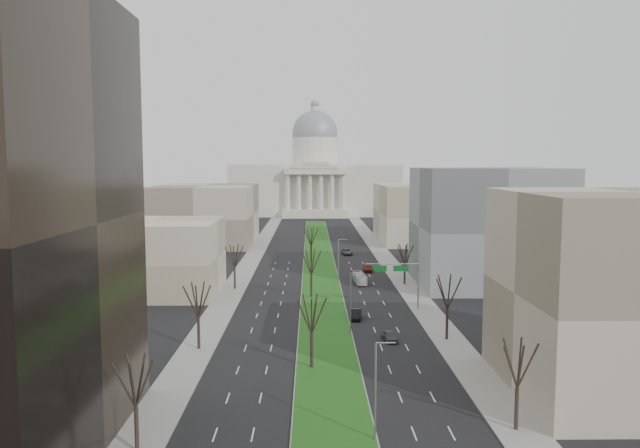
{
  "coord_description": "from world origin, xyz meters",
  "views": [
    {
      "loc": [
        -2.09,
        -34.13,
        25.14
      ],
      "look_at": [
        0.12,
        113.83,
        10.47
      ],
      "focal_mm": 35.0,
      "sensor_mm": 36.0,
      "label": 1
    }
  ],
  "objects": [
    {
      "name": "tree_left_mid",
      "position": [
        -17.2,
        48.0,
        7.0
      ],
      "size": [
        5.4,
        5.4,
        9.72
      ],
      "color": "black",
      "rests_on": "ground"
    },
    {
      "name": "median",
      "position": [
        0.0,
        118.99,
        0.1
      ],
      "size": [
        8.0,
        222.03,
        0.2
      ],
      "color": "#999993",
      "rests_on": "ground"
    },
    {
      "name": "sidewalk_right",
      "position": [
        17.5,
        95.0,
        0.07
      ],
      "size": [
        5.0,
        330.0,
        0.15
      ],
      "primitive_type": "cube",
      "color": "gray",
      "rests_on": "ground"
    },
    {
      "name": "car_red",
      "position": [
        11.07,
        108.0,
        0.76
      ],
      "size": [
        2.45,
        5.34,
        1.51
      ],
      "primitive_type": "imported",
      "rotation": [
        0.0,
        0.0,
        -0.06
      ],
      "color": "#65210D",
      "rests_on": "ground"
    },
    {
      "name": "ground",
      "position": [
        0.0,
        120.0,
        0.0
      ],
      "size": [
        600.0,
        600.0,
        0.0
      ],
      "primitive_type": "plane",
      "color": "black",
      "rests_on": "ground"
    },
    {
      "name": "streetlamp_median_a",
      "position": [
        3.76,
        20.0,
        4.81
      ],
      "size": [
        1.9,
        0.2,
        9.16
      ],
      "color": "gray",
      "rests_on": "ground"
    },
    {
      "name": "building_far_right",
      "position": [
        35.0,
        165.0,
        9.0
      ],
      "size": [
        30.0,
        40.0,
        18.0
      ],
      "primitive_type": "cube",
      "color": "tan",
      "rests_on": "ground"
    },
    {
      "name": "tree_median_a",
      "position": [
        -2.0,
        40.0,
        7.0
      ],
      "size": [
        5.4,
        5.4,
        9.72
      ],
      "color": "black",
      "rests_on": "ground"
    },
    {
      "name": "capitol",
      "position": [
        0.0,
        269.59,
        16.31
      ],
      "size": [
        80.0,
        46.0,
        55.0
      ],
      "color": "beige",
      "rests_on": "ground"
    },
    {
      "name": "tree_median_b",
      "position": [
        -2.0,
        80.0,
        7.0
      ],
      "size": [
        5.4,
        5.4,
        9.72
      ],
      "color": "black",
      "rests_on": "ground"
    },
    {
      "name": "building_far_left",
      "position": [
        -35.0,
        160.0,
        9.0
      ],
      "size": [
        30.0,
        40.0,
        18.0
      ],
      "primitive_type": "cube",
      "color": "gray",
      "rests_on": "ground"
    },
    {
      "name": "sidewalk_left",
      "position": [
        -17.5,
        95.0,
        0.07
      ],
      "size": [
        5.0,
        330.0,
        0.15
      ],
      "primitive_type": "cube",
      "color": "gray",
      "rests_on": "ground"
    },
    {
      "name": "building_grey_right",
      "position": [
        34.0,
        92.0,
        12.0
      ],
      "size": [
        28.0,
        26.0,
        24.0
      ],
      "primitive_type": "cube",
      "color": "slate",
      "rests_on": "ground"
    },
    {
      "name": "tree_right_near",
      "position": [
        17.2,
        22.0,
        6.69
      ],
      "size": [
        5.16,
        5.16,
        9.29
      ],
      "color": "black",
      "rests_on": "ground"
    },
    {
      "name": "tree_right_far",
      "position": [
        17.2,
        92.0,
        6.53
      ],
      "size": [
        5.04,
        5.04,
        9.07
      ],
      "color": "black",
      "rests_on": "ground"
    },
    {
      "name": "tree_left_near",
      "position": [
        -17.2,
        18.0,
        6.61
      ],
      "size": [
        5.1,
        5.1,
        9.18
      ],
      "color": "black",
      "rests_on": "ground"
    },
    {
      "name": "tree_right_mid",
      "position": [
        17.2,
        52.0,
        7.16
      ],
      "size": [
        5.52,
        5.52,
        9.94
      ],
      "color": "black",
      "rests_on": "ground"
    },
    {
      "name": "car_grey_far",
      "position": [
        7.78,
        134.41,
        0.77
      ],
      "size": [
        3.0,
        5.71,
        1.53
      ],
      "primitive_type": "imported",
      "rotation": [
        0.0,
        0.0,
        0.08
      ],
      "color": "#515159",
      "rests_on": "ground"
    },
    {
      "name": "building_beige_left",
      "position": [
        -33.0,
        85.0,
        7.0
      ],
      "size": [
        26.0,
        22.0,
        14.0
      ],
      "primitive_type": "cube",
      "color": "tan",
      "rests_on": "ground"
    },
    {
      "name": "streetlamp_median_b",
      "position": [
        3.76,
        55.0,
        4.81
      ],
      "size": [
        1.9,
        0.2,
        9.16
      ],
      "color": "gray",
      "rests_on": "ground"
    },
    {
      "name": "streetlamp_median_c",
      "position": [
        3.76,
        95.0,
        4.81
      ],
      "size": [
        1.9,
        0.2,
        9.16
      ],
      "color": "gray",
      "rests_on": "ground"
    },
    {
      "name": "car_black",
      "position": [
        5.2,
        64.16,
        0.78
      ],
      "size": [
        2.18,
        4.87,
        1.55
      ],
      "primitive_type": "imported",
      "rotation": [
        0.0,
        0.0,
        -0.12
      ],
      "color": "black",
      "rests_on": "ground"
    },
    {
      "name": "tree_left_far",
      "position": [
        -17.2,
        88.0,
        6.84
      ],
      "size": [
        5.28,
        5.28,
        9.5
      ],
      "color": "black",
      "rests_on": "ground"
    },
    {
      "name": "car_grey_near",
      "position": [
        9.02,
        51.71,
        0.7
      ],
      "size": [
        2.22,
        4.31,
        1.4
      ],
      "primitive_type": "imported",
      "rotation": [
        0.0,
        0.0,
        0.14
      ],
      "color": "#46494D",
      "rests_on": "ground"
    },
    {
      "name": "tree_median_c",
      "position": [
        -2.0,
        120.0,
        7.0
      ],
      "size": [
        5.4,
        5.4,
        9.72
      ],
      "color": "black",
      "rests_on": "ground"
    },
    {
      "name": "box_van",
      "position": [
        8.1,
        93.78,
        1.14
      ],
      "size": [
        2.47,
        8.32,
        2.29
      ],
      "primitive_type": "imported",
      "rotation": [
        0.0,
        0.0,
        0.07
      ],
      "color": "silver",
      "rests_on": "ground"
    },
    {
      "name": "mast_arm_signs",
      "position": [
        13.49,
        70.03,
        6.11
      ],
      "size": [
        9.12,
        0.24,
        8.09
      ],
      "color": "gray",
      "rests_on": "ground"
    },
    {
      "name": "building_tan_right",
      "position": [
        33.0,
        32.0,
        11.0
      ],
      "size": [
        26.0,
        24.0,
        22.0
      ],
      "primitive_type": "cube",
      "color": "gray",
      "rests_on": "ground"
    }
  ]
}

